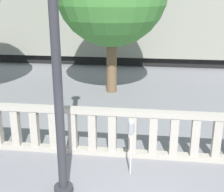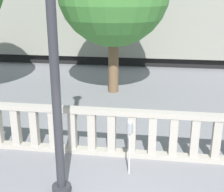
# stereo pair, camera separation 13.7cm
# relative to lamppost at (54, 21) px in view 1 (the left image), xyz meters

# --- Properties ---
(balustrade) EXTENTS (12.07, 0.24, 1.29)m
(balustrade) POSITION_rel_lamppost_xyz_m (1.60, 1.83, -2.97)
(balustrade) COLOR #ADA599
(balustrade) RESTS_ON ground
(lamppost) EXTENTS (0.40, 0.40, 6.94)m
(lamppost) POSITION_rel_lamppost_xyz_m (0.00, 0.00, 0.00)
(lamppost) COLOR #2D2D33
(lamppost) RESTS_ON ground
(parking_meter) EXTENTS (0.14, 0.14, 1.39)m
(parking_meter) POSITION_rel_lamppost_xyz_m (1.35, 0.97, -2.53)
(parking_meter) COLOR silver
(parking_meter) RESTS_ON ground
(train_near) EXTENTS (28.44, 3.07, 4.51)m
(train_near) POSITION_rel_lamppost_xyz_m (1.28, 13.66, -1.57)
(train_near) COLOR black
(train_near) RESTS_ON ground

